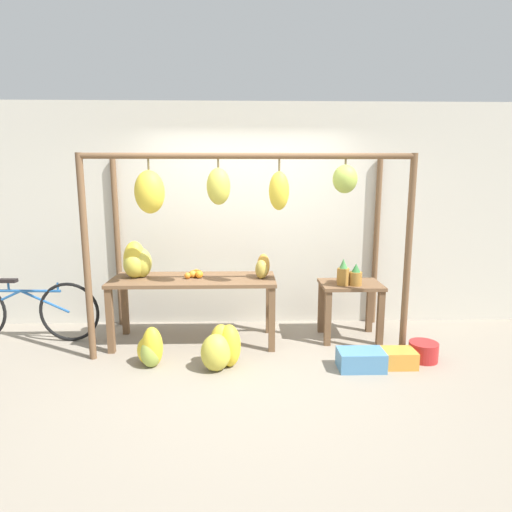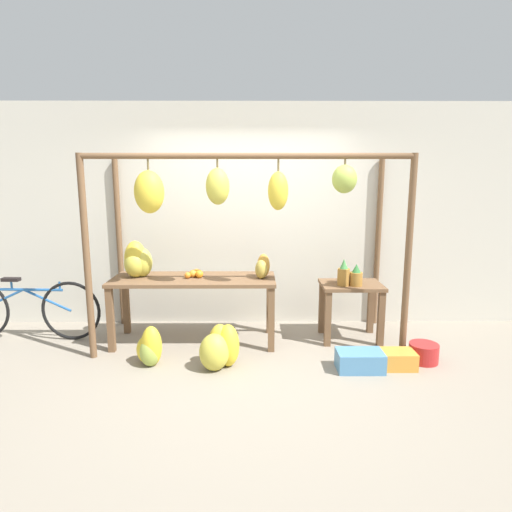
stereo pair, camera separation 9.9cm
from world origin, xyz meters
name	(u,v)px [view 1 (the left image)]	position (x,y,z in m)	size (l,w,h in m)	color
ground_plane	(249,370)	(0.00, 0.00, 0.00)	(20.00, 20.00, 0.00)	gray
shop_wall_back	(248,216)	(0.00, 1.48, 1.40)	(8.00, 0.08, 2.80)	beige
stall_awning	(234,206)	(-0.14, 0.48, 1.59)	(3.36, 1.25, 2.12)	brown
display_table_main	(194,287)	(-0.62, 0.75, 0.66)	(1.85, 0.68, 0.76)	brown
display_table_side	(350,297)	(1.20, 0.83, 0.50)	(0.70, 0.53, 0.67)	brown
banana_pile_on_table	(136,262)	(-1.27, 0.80, 0.95)	(0.37, 0.32, 0.42)	gold
orange_pile	(195,274)	(-0.60, 0.78, 0.81)	(0.21, 0.20, 0.09)	orange
pineapple_cluster	(347,274)	(1.13, 0.77, 0.79)	(0.28, 0.26, 0.29)	#A3702D
banana_pile_ground_left	(151,350)	(-1.00, 0.12, 0.17)	(0.35, 0.37, 0.42)	yellow
banana_pile_ground_right	(222,348)	(-0.27, 0.06, 0.21)	(0.45, 0.41, 0.44)	yellow
fruit_crate_white	(361,360)	(1.11, -0.01, 0.10)	(0.46, 0.28, 0.19)	#4C84B2
blue_bucket	(423,351)	(1.82, 0.18, 0.10)	(0.30, 0.30, 0.20)	#AD2323
parked_bicycle	(23,310)	(-2.62, 0.84, 0.37)	(1.79, 0.12, 0.74)	black
papaya_pile	(262,267)	(0.16, 0.75, 0.88)	(0.20, 0.27, 0.27)	gold
fruit_crate_purple	(395,358)	(1.47, 0.04, 0.09)	(0.41, 0.25, 0.17)	orange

